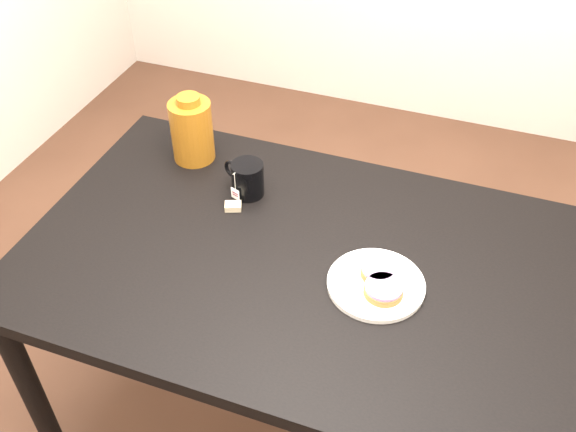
% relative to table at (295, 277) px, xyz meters
% --- Properties ---
extents(ground_plane, '(4.00, 4.00, 0.00)m').
position_rel_table_xyz_m(ground_plane, '(0.00, 0.00, -0.67)').
color(ground_plane, brown).
extents(table, '(1.40, 0.90, 0.75)m').
position_rel_table_xyz_m(table, '(0.00, 0.00, 0.00)').
color(table, black).
rests_on(table, ground_plane).
extents(plate, '(0.24, 0.24, 0.02)m').
position_rel_table_xyz_m(plate, '(0.22, -0.03, 0.09)').
color(plate, white).
rests_on(plate, table).
extents(bagel_back, '(0.11, 0.11, 0.03)m').
position_rel_table_xyz_m(bagel_back, '(0.22, -0.01, 0.11)').
color(bagel_back, brown).
rests_on(bagel_back, plate).
extents(bagel_front, '(0.13, 0.13, 0.03)m').
position_rel_table_xyz_m(bagel_front, '(0.24, -0.06, 0.11)').
color(bagel_front, brown).
rests_on(bagel_front, plate).
extents(mug, '(0.14, 0.12, 0.10)m').
position_rel_table_xyz_m(mug, '(-0.21, 0.19, 0.13)').
color(mug, black).
rests_on(mug, table).
extents(teabag_pouch, '(0.05, 0.05, 0.02)m').
position_rel_table_xyz_m(teabag_pouch, '(-0.22, 0.11, 0.09)').
color(teabag_pouch, '#C6B793').
rests_on(teabag_pouch, table).
extents(bagel_package, '(0.14, 0.14, 0.21)m').
position_rel_table_xyz_m(bagel_package, '(-0.43, 0.30, 0.18)').
color(bagel_package, '#69380D').
rests_on(bagel_package, table).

